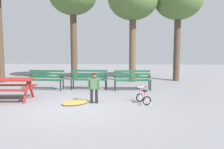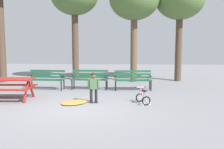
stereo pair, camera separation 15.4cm
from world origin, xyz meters
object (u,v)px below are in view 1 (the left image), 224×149
Objects in this scene: picnic_table at (6,84)px; park_bench_left at (89,78)px; park_bench_far_left at (46,78)px; park_bench_right at (132,78)px; child_standing at (94,85)px; kids_bicycle at (143,98)px.

park_bench_left is (2.63, 2.30, -0.08)m from picnic_table.
park_bench_right is (3.79, 0.08, 0.00)m from park_bench_far_left.
park_bench_far_left is 3.43m from child_standing.
picnic_table is 1.15× the size of park_bench_far_left.
park_bench_left is at bearing 101.41° from child_standing.
park_bench_right is at bearing 61.38° from child_standing.
park_bench_far_left is at bearing 71.15° from picnic_table.
park_bench_right is (1.89, -0.09, 0.00)m from park_bench_left.
park_bench_far_left reaches higher than kids_bicycle.
child_standing reaches higher than park_bench_left.
park_bench_right reaches higher than picnic_table.
park_bench_left is at bearing 129.85° from kids_bicycle.
park_bench_far_left is at bearing 134.86° from child_standing.
kids_bicycle is (1.65, -0.02, -0.40)m from child_standing.
picnic_table is 2.96× the size of kids_bicycle.
child_standing is at bearing -78.59° from park_bench_left.
child_standing is (2.42, -2.43, 0.09)m from park_bench_far_left.
child_standing is 1.70m from kids_bicycle.
picnic_table is at bearing -108.85° from park_bench_far_left.
park_bench_far_left is 1.58× the size of child_standing.
park_bench_far_left and park_bench_left have the same top height.
picnic_table is 1.15× the size of park_bench_right.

